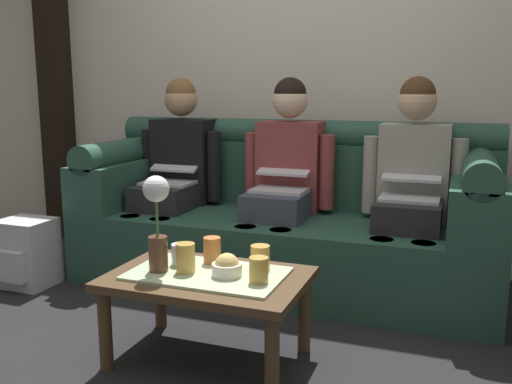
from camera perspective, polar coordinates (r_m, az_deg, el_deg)
ground_plane at (r=2.44m, az=-5.82°, el=-17.66°), size 14.00×14.00×0.00m
back_wall_patterned at (r=3.76m, az=5.62°, el=15.07°), size 6.00×0.12×2.90m
timber_pillar at (r=4.57m, az=-20.05°, el=13.69°), size 0.20×0.20×2.90m
couch at (r=3.33m, az=2.95°, el=-3.05°), size 2.42×0.88×0.96m
person_left at (r=3.56m, az=-8.30°, el=2.48°), size 0.56×0.67×1.22m
person_middle at (r=3.27m, az=2.97°, el=1.89°), size 0.56×0.67×1.22m
person_right at (r=3.14m, az=15.77°, el=1.12°), size 0.56×0.67×1.22m
coffee_table at (r=2.38m, az=-5.00°, el=-9.65°), size 0.83×0.55×0.39m
flower_vase at (r=2.34m, az=-10.18°, el=-2.49°), size 0.11×0.11×0.41m
snack_bowl at (r=2.30m, az=-3.02°, el=-7.75°), size 0.12×0.12×0.10m
cup_near_left at (r=2.46m, az=-4.54°, el=-6.00°), size 0.08×0.08×0.12m
cup_near_right at (r=2.46m, az=-7.76°, el=-6.38°), size 0.08×0.08×0.09m
cup_far_center at (r=2.35m, az=-7.29°, el=-6.75°), size 0.08×0.08×0.12m
cup_far_left at (r=2.37m, az=0.44°, el=-6.77°), size 0.08×0.08×0.10m
cup_far_right at (r=2.22m, az=0.29°, el=-8.03°), size 0.08×0.08×0.10m
backpack_left at (r=3.55m, az=-22.60°, el=-5.85°), size 0.30×0.30×0.40m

